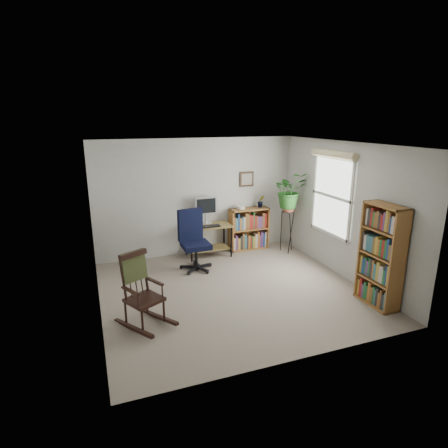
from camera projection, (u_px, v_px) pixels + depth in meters
name	position (u px, v px, depth m)	size (l,w,h in m)	color
floor	(232.00, 290.00, 6.25)	(4.20, 4.00, 0.00)	gray
ceiling	(233.00, 144.00, 5.59)	(4.20, 4.00, 0.00)	silver
wall_back	(197.00, 197.00, 7.73)	(4.20, 0.00, 2.40)	#BABAB5
wall_front	(300.00, 267.00, 4.12)	(4.20, 0.00, 2.40)	#BABAB5
wall_left	(93.00, 235.00, 5.22)	(0.00, 4.00, 2.40)	#BABAB5
wall_right	(343.00, 210.00, 6.62)	(0.00, 4.00, 2.40)	#BABAB5
window	(332.00, 196.00, 6.83)	(0.12, 1.20, 1.50)	silver
desk	(208.00, 241.00, 7.74)	(0.92, 0.51, 0.66)	olive
monitor	(206.00, 210.00, 7.70)	(0.46, 0.16, 0.56)	#BBBBC0
keyboard	(210.00, 226.00, 7.54)	(0.40, 0.15, 0.03)	black
office_chair	(196.00, 241.00, 6.96)	(0.63, 0.63, 1.16)	black
rocking_chair	(144.00, 290.00, 5.08)	(0.54, 0.91, 1.05)	black
low_bookshelf	(249.00, 229.00, 8.14)	(0.86, 0.29, 0.91)	#976331
tall_bookshelf	(381.00, 256.00, 5.60)	(0.30, 0.69, 1.58)	#976331
plant_stand	(288.00, 228.00, 7.94)	(0.29, 0.29, 1.05)	black
spider_plant	(290.00, 173.00, 7.62)	(1.69, 1.88, 1.46)	#256021
potted_plant_small	(261.00, 205.00, 8.10)	(0.13, 0.24, 0.11)	#256021
framed_picture	(247.00, 179.00, 7.98)	(0.32, 0.04, 0.32)	black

